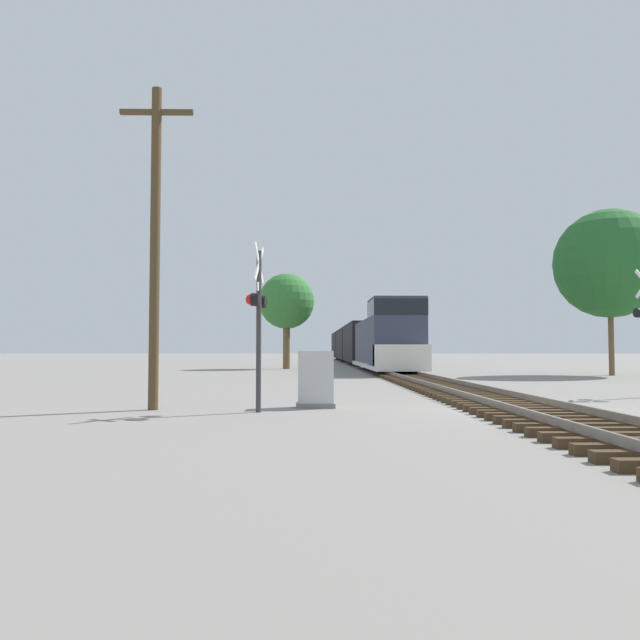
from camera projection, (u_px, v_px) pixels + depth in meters
The scene contains 8 objects.
ground_plane at pixel (514, 410), 14.91m from camera, with size 400.00×400.00×0.00m, color gray.
rail_track_bed at pixel (514, 405), 14.92m from camera, with size 2.60×160.00×0.31m.
freight_train at pixel (356, 344), 64.02m from camera, with size 2.94×64.24×4.32m.
crossing_signal_near at pixel (258, 311), 14.58m from camera, with size 0.44×1.01×3.94m.
relay_cabinet at pixel (316, 380), 15.66m from camera, with size 0.97×0.63×1.42m.
utility_pole at pixel (155, 240), 15.24m from camera, with size 1.80×0.24×7.92m.
tree_far_right at pixel (610, 264), 35.02m from camera, with size 6.12×6.12×9.34m.
tree_mid_background at pixel (287, 302), 46.64m from camera, with size 4.15×4.15×7.14m.
Camera 1 is at (-4.94, -14.90, 1.47)m, focal length 35.00 mm.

